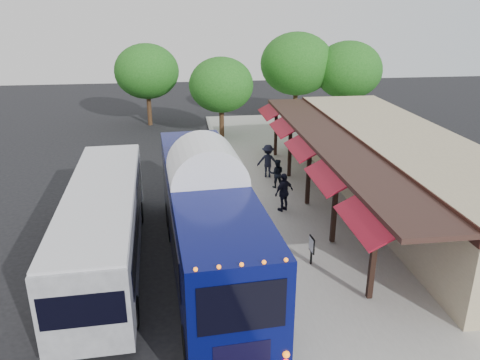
{
  "coord_description": "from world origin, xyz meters",
  "views": [
    {
      "loc": [
        -2.25,
        -16.71,
        9.52
      ],
      "look_at": [
        0.36,
        3.54,
        1.8
      ],
      "focal_mm": 35.0,
      "sensor_mm": 36.0,
      "label": 1
    }
  ],
  "objects_px": {
    "coach_bus": "(207,217)",
    "city_bus": "(104,223)",
    "ped_a": "(284,301)",
    "ped_c": "(284,192)",
    "sign_board": "(312,246)",
    "ped_b": "(277,173)",
    "ped_d": "(268,161)"
  },
  "relations": [
    {
      "from": "ped_c",
      "to": "ped_a",
      "type": "bearing_deg",
      "value": 45.71
    },
    {
      "from": "coach_bus",
      "to": "ped_c",
      "type": "height_order",
      "value": "coach_bus"
    },
    {
      "from": "city_bus",
      "to": "ped_a",
      "type": "height_order",
      "value": "city_bus"
    },
    {
      "from": "coach_bus",
      "to": "ped_b",
      "type": "distance_m",
      "value": 8.79
    },
    {
      "from": "coach_bus",
      "to": "city_bus",
      "type": "distance_m",
      "value": 4.03
    },
    {
      "from": "ped_d",
      "to": "coach_bus",
      "type": "bearing_deg",
      "value": 79.97
    },
    {
      "from": "ped_c",
      "to": "ped_d",
      "type": "bearing_deg",
      "value": -123.11
    },
    {
      "from": "coach_bus",
      "to": "city_bus",
      "type": "xyz_separation_m",
      "value": [
        -3.89,
        0.95,
        -0.46
      ]
    },
    {
      "from": "city_bus",
      "to": "coach_bus",
      "type": "bearing_deg",
      "value": -16.4
    },
    {
      "from": "city_bus",
      "to": "sign_board",
      "type": "distance_m",
      "value": 7.95
    },
    {
      "from": "ped_b",
      "to": "ped_c",
      "type": "distance_m",
      "value": 3.06
    },
    {
      "from": "sign_board",
      "to": "ped_d",
      "type": "bearing_deg",
      "value": 84.73
    },
    {
      "from": "ped_c",
      "to": "sign_board",
      "type": "xyz_separation_m",
      "value": [
        -0.02,
        -5.0,
        -0.18
      ]
    },
    {
      "from": "coach_bus",
      "to": "ped_b",
      "type": "relative_size",
      "value": 8.1
    },
    {
      "from": "sign_board",
      "to": "ped_a",
      "type": "bearing_deg",
      "value": -122.54
    },
    {
      "from": "city_bus",
      "to": "ped_d",
      "type": "distance_m",
      "value": 11.53
    },
    {
      "from": "city_bus",
      "to": "ped_c",
      "type": "xyz_separation_m",
      "value": [
        7.81,
        3.63,
        -0.62
      ]
    },
    {
      "from": "city_bus",
      "to": "sign_board",
      "type": "bearing_deg",
      "value": -12.63
    },
    {
      "from": "coach_bus",
      "to": "ped_d",
      "type": "bearing_deg",
      "value": 62.55
    },
    {
      "from": "ped_b",
      "to": "ped_d",
      "type": "relative_size",
      "value": 0.83
    },
    {
      "from": "ped_b",
      "to": "sign_board",
      "type": "height_order",
      "value": "ped_b"
    },
    {
      "from": "ped_a",
      "to": "ped_d",
      "type": "bearing_deg",
      "value": 89.35
    },
    {
      "from": "ped_c",
      "to": "ped_d",
      "type": "relative_size",
      "value": 0.99
    },
    {
      "from": "ped_a",
      "to": "sign_board",
      "type": "xyz_separation_m",
      "value": [
        1.85,
        3.48,
        -0.15
      ]
    },
    {
      "from": "ped_d",
      "to": "ped_b",
      "type": "bearing_deg",
      "value": 109.09
    },
    {
      "from": "city_bus",
      "to": "ped_c",
      "type": "relative_size",
      "value": 6.17
    },
    {
      "from": "ped_a",
      "to": "sign_board",
      "type": "distance_m",
      "value": 3.94
    },
    {
      "from": "ped_b",
      "to": "ped_d",
      "type": "height_order",
      "value": "ped_d"
    },
    {
      "from": "ped_d",
      "to": "ped_c",
      "type": "bearing_deg",
      "value": 102.07
    },
    {
      "from": "ped_a",
      "to": "ped_c",
      "type": "xyz_separation_m",
      "value": [
        1.87,
        8.48,
        0.03
      ]
    },
    {
      "from": "ped_d",
      "to": "ped_a",
      "type": "bearing_deg",
      "value": 94.83
    },
    {
      "from": "coach_bus",
      "to": "ped_c",
      "type": "distance_m",
      "value": 6.12
    }
  ]
}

